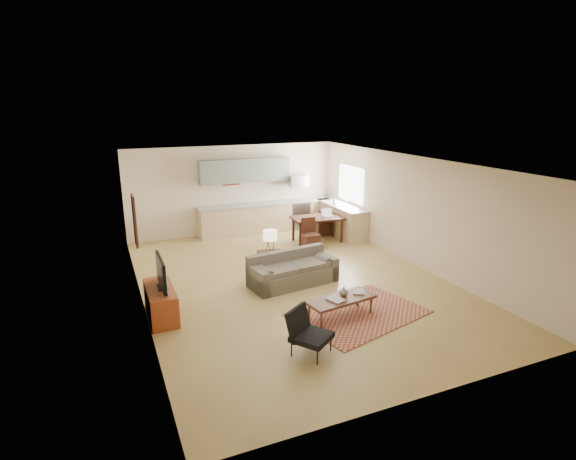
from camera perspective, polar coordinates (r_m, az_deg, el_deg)
name	(u,v)px	position (r m, az deg, el deg)	size (l,w,h in m)	color
room	(293,225)	(9.81, 0.69, 0.69)	(9.00, 9.00, 9.00)	#AB8E4D
kitchen_counter_back	(266,217)	(14.11, -2.83, 1.63)	(4.26, 0.64, 0.92)	tan
kitchen_counter_right	(341,219)	(13.91, 6.74, 1.33)	(0.64, 2.26, 0.92)	tan
kitchen_range	(298,214)	(14.52, 1.24, 2.01)	(0.62, 0.62, 0.90)	#A5A8AD
kitchen_microwave	(298,180)	(14.32, 1.23, 6.31)	(0.62, 0.40, 0.35)	#A5A8AD
upper_cabinets	(245,170)	(13.77, -5.50, 7.55)	(2.80, 0.34, 0.70)	gray
window_right	(351,184)	(13.83, 7.97, 5.83)	(0.02, 1.40, 1.05)	white
wall_art_left	(135,221)	(9.87, -18.85, 1.11)	(0.06, 0.42, 1.10)	olive
triptych	(231,177)	(13.82, -7.24, 6.69)	(1.70, 0.04, 0.50)	beige
rug	(358,313)	(8.89, 8.94, -10.42)	(2.44, 1.69, 0.02)	maroon
sofa	(293,269)	(10.02, 0.66, -4.96)	(2.05, 0.89, 0.71)	#625A4C
coffee_table	(341,308)	(8.62, 6.69, -9.76)	(1.34, 0.53, 0.40)	#542D21
book_a	(331,301)	(8.35, 5.51, -9.02)	(0.32, 0.37, 0.03)	maroon
book_b	(353,291)	(8.83, 8.22, -7.70)	(0.33, 0.36, 0.02)	navy
vase	(344,291)	(8.60, 7.09, -7.73)	(0.19, 0.19, 0.18)	black
armchair	(312,333)	(7.36, 3.01, -12.90)	(0.65, 0.65, 0.75)	black
tv_credenza	(161,302)	(8.89, -15.85, -8.82)	(0.49, 1.27, 0.59)	#933719
tv	(161,273)	(8.67, -15.82, -5.25)	(0.10, 0.98, 0.59)	black
console_table	(270,265)	(10.33, -2.25, -4.49)	(0.56, 0.37, 0.65)	#341811
table_lamp	(270,241)	(10.14, -2.28, -1.38)	(0.32, 0.32, 0.52)	beige
dining_table	(317,229)	(13.09, 3.74, 0.08)	(1.46, 0.84, 0.74)	#341811
dining_chair_near	(311,234)	(12.35, 2.91, -0.53)	(0.42, 0.44, 0.88)	#341811
dining_chair_far	(323,221)	(13.80, 4.49, 1.11)	(0.40, 0.42, 0.84)	#341811
laptop	(328,213)	(13.01, 5.12, 2.18)	(0.31, 0.23, 0.23)	#A5A8AD
soap_bottle	(335,201)	(13.94, 5.97, 3.73)	(0.11, 0.11, 0.19)	beige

